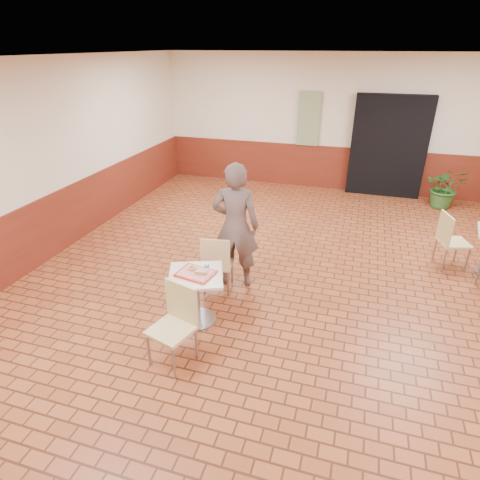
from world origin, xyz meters
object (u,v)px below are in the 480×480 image
(customer, at_px, (236,226))
(potted_plant, at_px, (446,188))
(ring_donut, at_px, (192,268))
(chair_second_left, at_px, (450,238))
(main_table, at_px, (197,290))
(chair_main_front, at_px, (176,321))
(serving_tray, at_px, (196,273))
(paper_cup, at_px, (207,266))
(long_john_donut, at_px, (201,273))
(chair_main_back, at_px, (217,261))

(customer, distance_m, potted_plant, 5.31)
(ring_donut, relative_size, potted_plant, 0.12)
(customer, bearing_deg, chair_second_left, -162.32)
(main_table, height_order, chair_main_front, chair_main_front)
(main_table, height_order, chair_second_left, chair_second_left)
(potted_plant, bearing_deg, serving_tray, -124.19)
(paper_cup, bearing_deg, chair_main_front, -93.50)
(serving_tray, bearing_deg, customer, 79.54)
(customer, bearing_deg, paper_cup, 76.98)
(ring_donut, bearing_deg, paper_cup, 17.96)
(customer, bearing_deg, chair_main_front, 77.97)
(paper_cup, bearing_deg, serving_tray, -130.62)
(customer, height_order, long_john_donut, customer)
(ring_donut, bearing_deg, main_table, -39.34)
(chair_main_front, height_order, customer, customer)
(customer, bearing_deg, chair_main_back, 52.62)
(long_john_donut, distance_m, potted_plant, 6.18)
(long_john_donut, xyz_separation_m, paper_cup, (0.03, 0.13, 0.02))
(serving_tray, bearing_deg, long_john_donut, -13.66)
(chair_main_back, height_order, long_john_donut, chair_main_back)
(chair_main_front, distance_m, serving_tray, 0.71)
(serving_tray, distance_m, ring_donut, 0.10)
(chair_main_back, xyz_separation_m, paper_cup, (0.09, -0.58, 0.26))
(customer, distance_m, chair_second_left, 3.31)
(serving_tray, relative_size, paper_cup, 5.14)
(chair_main_front, bearing_deg, chair_second_left, 61.31)
(chair_main_front, relative_size, customer, 0.51)
(serving_tray, bearing_deg, chair_main_front, -85.94)
(chair_main_back, xyz_separation_m, chair_second_left, (3.15, 1.69, 0.01))
(potted_plant, bearing_deg, chair_main_front, -120.56)
(chair_main_front, height_order, long_john_donut, chair_main_front)
(long_john_donut, bearing_deg, paper_cup, 79.15)
(customer, relative_size, paper_cup, 21.81)
(long_john_donut, bearing_deg, serving_tray, 166.34)
(long_john_donut, xyz_separation_m, chair_second_left, (3.08, 2.41, -0.23))
(serving_tray, xyz_separation_m, potted_plant, (3.49, 5.13, -0.25))
(serving_tray, xyz_separation_m, paper_cup, (0.10, 0.11, 0.06))
(customer, bearing_deg, ring_donut, 67.26)
(customer, xyz_separation_m, potted_plant, (3.30, 4.13, -0.46))
(ring_donut, distance_m, long_john_donut, 0.16)
(main_table, xyz_separation_m, chair_main_back, (0.01, 0.70, 0.03))
(ring_donut, bearing_deg, serving_tray, -39.34)
(potted_plant, bearing_deg, ring_donut, -125.05)
(main_table, distance_m, ring_donut, 0.28)
(long_john_donut, bearing_deg, main_table, 166.34)
(ring_donut, distance_m, paper_cup, 0.18)
(potted_plant, bearing_deg, chair_second_left, -96.83)
(chair_main_back, bearing_deg, serving_tray, 79.68)
(chair_main_back, distance_m, serving_tray, 0.73)
(chair_main_front, relative_size, potted_plant, 1.04)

